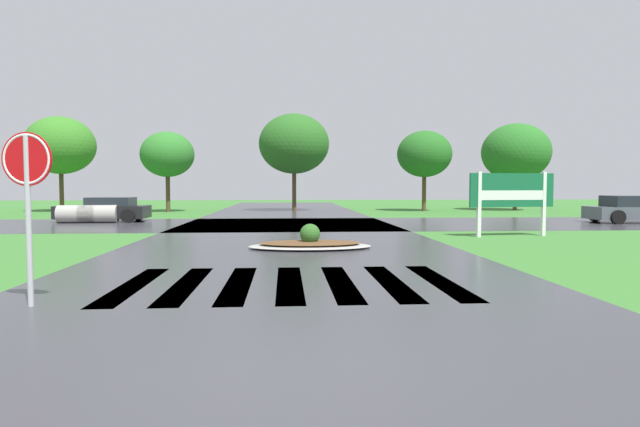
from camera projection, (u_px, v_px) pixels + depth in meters
ground_plane at (295, 393)px, 4.45m from camera, size 120.00×120.00×0.10m
asphalt_roadway at (288, 248)px, 14.41m from camera, size 9.35×80.00×0.01m
asphalt_cross_road at (287, 224)px, 23.49m from camera, size 90.00×8.41×0.01m
crosswalk_stripes at (290, 283)px, 9.19m from camera, size 5.85×3.57×0.01m
stop_sign at (27, 177)px, 7.33m from camera, size 0.75×0.18×2.48m
estate_billboard at (512, 193)px, 17.71m from camera, size 3.06×0.42×2.21m
median_island at (310, 243)px, 14.37m from camera, size 3.39×1.75×0.68m
car_blue_compact at (105, 210)px, 25.17m from camera, size 4.17×2.03×1.18m
car_dark_suv at (636, 210)px, 24.32m from camera, size 4.55×2.29×1.27m
drainage_pipe_stack at (88, 214)px, 24.31m from camera, size 2.69×0.95×0.83m
background_treeline at (306, 149)px, 35.48m from camera, size 35.74×4.88×6.64m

